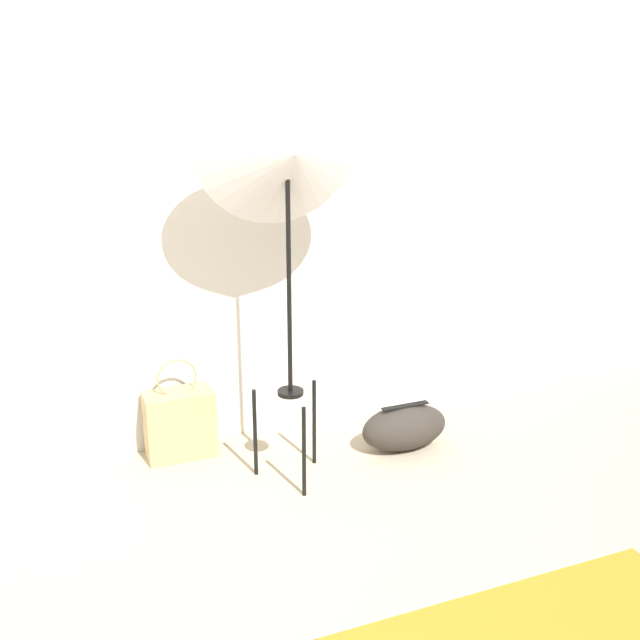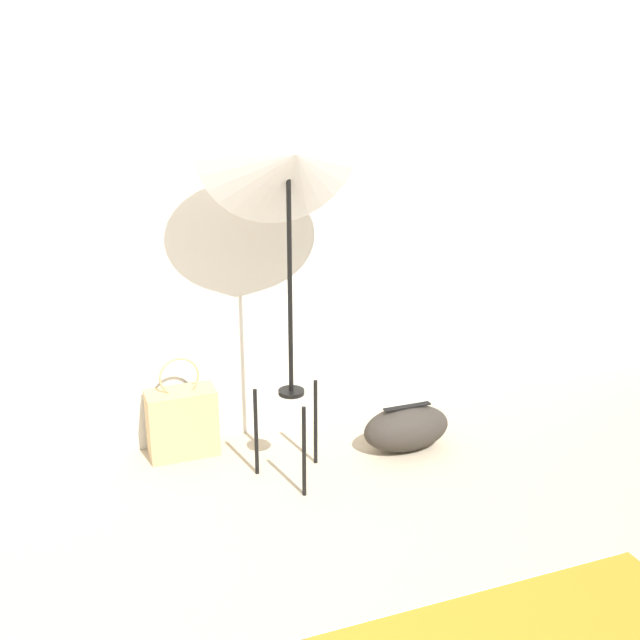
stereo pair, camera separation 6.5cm
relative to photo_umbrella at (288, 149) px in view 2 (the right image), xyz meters
name	(u,v)px [view 2 (the right image)]	position (x,y,z in m)	size (l,w,h in m)	color
wall_back	(202,202)	(-0.27, 0.57, -0.30)	(8.00, 0.05, 2.60)	silver
photo_umbrella	(288,149)	(0.00, 0.00, 0.00)	(0.80, 0.38, 2.03)	black
tote_bag	(182,422)	(-0.46, 0.42, -1.42)	(0.36, 0.18, 0.54)	tan
duffel_bag	(406,428)	(0.66, 0.06, -1.48)	(0.48, 0.24, 0.25)	#332D28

